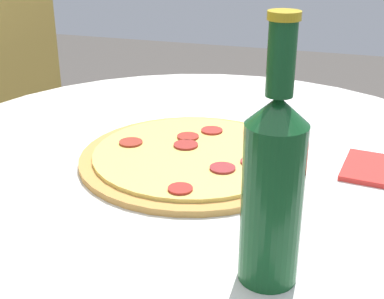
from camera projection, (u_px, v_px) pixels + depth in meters
name	position (u px, v px, depth m)	size (l,w,h in m)	color
table	(200.00, 239.00, 0.95)	(1.00, 1.00, 0.72)	silver
pizza	(192.00, 156.00, 0.86)	(0.36, 0.36, 0.02)	#C68E47
beer_bottle	(273.00, 185.00, 0.54)	(0.06, 0.06, 0.29)	#144C23
napkin	(367.00, 167.00, 0.83)	(0.12, 0.08, 0.01)	red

